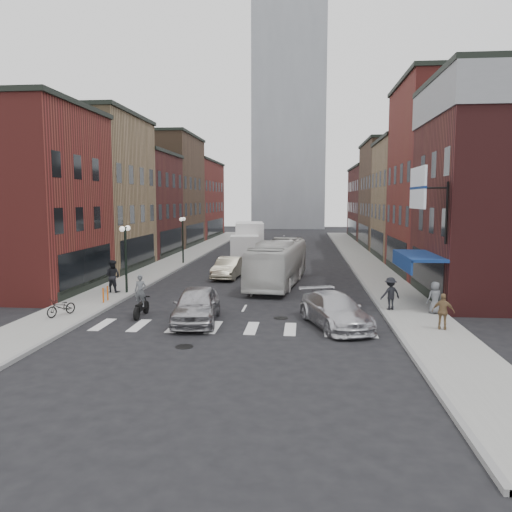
{
  "coord_description": "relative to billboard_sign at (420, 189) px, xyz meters",
  "views": [
    {
      "loc": [
        3.04,
        -24.34,
        5.65
      ],
      "look_at": [
        0.11,
        6.3,
        2.15
      ],
      "focal_mm": 35.0,
      "sensor_mm": 36.0,
      "label": 1
    }
  ],
  "objects": [
    {
      "name": "bike_rack",
      "position": [
        -16.19,
        0.8,
        -5.58
      ],
      "size": [
        0.08,
        0.68,
        0.8
      ],
      "color": "#D8590C",
      "rests_on": "sidewalk_left"
    },
    {
      "name": "sidewalk_left",
      "position": [
        -17.09,
        21.5,
        -6.06
      ],
      "size": [
        3.0,
        74.0,
        0.15
      ],
      "primitive_type": "cube",
      "color": "gray",
      "rests_on": "ground"
    },
    {
      "name": "sedan_left_far",
      "position": [
        -10.89,
        10.39,
        -5.38
      ],
      "size": [
        2.04,
        4.69,
        1.5
      ],
      "primitive_type": "imported",
      "rotation": [
        0.0,
        0.0,
        -0.1
      ],
      "color": "#BCB498",
      "rests_on": "ground"
    },
    {
      "name": "distant_tower",
      "position": [
        -8.59,
        77.5,
        18.87
      ],
      "size": [
        14.0,
        14.0,
        50.0
      ],
      "primitive_type": "cube",
      "color": "#9399A0",
      "rests_on": "ground"
    },
    {
      "name": "curb_right",
      "position": [
        -1.59,
        21.5,
        -6.13
      ],
      "size": [
        0.2,
        74.0,
        0.16
      ],
      "primitive_type": "cube",
      "color": "gray",
      "rests_on": "ground"
    },
    {
      "name": "parked_bicycle",
      "position": [
        -16.96,
        -2.62,
        -5.56
      ],
      "size": [
        1.16,
        1.69,
        0.84
      ],
      "primitive_type": "imported",
      "rotation": [
        0.0,
        0.0,
        -0.42
      ],
      "color": "black",
      "rests_on": "sidewalk_left"
    },
    {
      "name": "ped_right_c",
      "position": [
        0.81,
        -0.41,
        -5.21
      ],
      "size": [
        0.88,
        0.72,
        1.55
      ],
      "primitive_type": "imported",
      "rotation": [
        0.0,
        0.0,
        3.48
      ],
      "color": "slate",
      "rests_on": "sidewalk_right"
    },
    {
      "name": "awning_blue",
      "position": [
        0.34,
        2.0,
        -3.5
      ],
      "size": [
        1.8,
        5.0,
        0.78
      ],
      "color": "navy",
      "rests_on": "ground"
    },
    {
      "name": "streetlamp_near",
      "position": [
        -15.99,
        3.5,
        -3.22
      ],
      "size": [
        0.32,
        1.22,
        4.11
      ],
      "color": "black",
      "rests_on": "ground"
    },
    {
      "name": "ground",
      "position": [
        -8.59,
        -0.5,
        -6.13
      ],
      "size": [
        160.0,
        160.0,
        0.0
      ],
      "primitive_type": "plane",
      "color": "black",
      "rests_on": "ground"
    },
    {
      "name": "bldg_left_far_b",
      "position": [
        -23.58,
        48.5,
        -0.48
      ],
      "size": [
        10.3,
        16.2,
        11.3
      ],
      "color": "maroon",
      "rests_on": "ground"
    },
    {
      "name": "sidewalk_right",
      "position": [
        -0.09,
        21.5,
        -6.06
      ],
      "size": [
        3.0,
        74.0,
        0.15
      ],
      "primitive_type": "cube",
      "color": "gray",
      "rests_on": "ground"
    },
    {
      "name": "crosswalk_stripes",
      "position": [
        -8.59,
        -3.5,
        -6.13
      ],
      "size": [
        12.0,
        2.2,
        0.01
      ],
      "primitive_type": "cube",
      "color": "silver",
      "rests_on": "ground"
    },
    {
      "name": "bldg_right_mid_a",
      "position": [
        6.41,
        13.5,
        1.02
      ],
      "size": [
        10.3,
        10.2,
        14.3
      ],
      "color": "maroon",
      "rests_on": "ground"
    },
    {
      "name": "ped_right_b",
      "position": [
        0.38,
        -3.47,
        -5.21
      ],
      "size": [
        1.0,
        0.68,
        1.55
      ],
      "primitive_type": "imported",
      "rotation": [
        0.0,
        0.0,
        2.87
      ],
      "color": "brown",
      "rests_on": "sidewalk_right"
    },
    {
      "name": "billboard_sign",
      "position": [
        0.0,
        0.0,
        0.0
      ],
      "size": [
        1.52,
        3.0,
        3.7
      ],
      "color": "black",
      "rests_on": "ground"
    },
    {
      "name": "bldg_right_mid_b",
      "position": [
        6.41,
        23.5,
        -0.48
      ],
      "size": [
        10.3,
        10.2,
        11.3
      ],
      "color": "olive",
      "rests_on": "ground"
    },
    {
      "name": "bldg_left_far_a",
      "position": [
        -23.58,
        34.5,
        0.52
      ],
      "size": [
        10.3,
        12.2,
        13.3
      ],
      "color": "#4E3827",
      "rests_on": "ground"
    },
    {
      "name": "bldg_left_mid_b",
      "position": [
        -23.58,
        23.5,
        -0.98
      ],
      "size": [
        10.3,
        10.2,
        10.3
      ],
      "color": "#451819",
      "rests_on": "ground"
    },
    {
      "name": "streetlamp_far",
      "position": [
        -15.99,
        17.5,
        -3.22
      ],
      "size": [
        0.32,
        1.22,
        4.11
      ],
      "color": "black",
      "rests_on": "ground"
    },
    {
      "name": "ped_left_solo",
      "position": [
        -16.81,
        3.5,
        -5.02
      ],
      "size": [
        1.05,
        0.78,
        1.93
      ],
      "primitive_type": "imported",
      "rotation": [
        0.0,
        0.0,
        2.86
      ],
      "color": "black",
      "rests_on": "sidewalk_left"
    },
    {
      "name": "bldg_left_mid_a",
      "position": [
        -23.58,
        13.5,
        0.02
      ],
      "size": [
        10.3,
        10.2,
        12.3
      ],
      "color": "olive",
      "rests_on": "ground"
    },
    {
      "name": "curb_car",
      "position": [
        -4.12,
        -2.84,
        -5.4
      ],
      "size": [
        3.59,
        5.46,
        1.47
      ],
      "primitive_type": "imported",
      "rotation": [
        0.0,
        0.0,
        0.33
      ],
      "color": "silver",
      "rests_on": "ground"
    },
    {
      "name": "motorcycle_rider",
      "position": [
        -13.32,
        -1.89,
        -5.17
      ],
      "size": [
        0.57,
        2.03,
        2.07
      ],
      "rotation": [
        0.0,
        0.0,
        0.01
      ],
      "color": "black",
      "rests_on": "ground"
    },
    {
      "name": "sedan_left_near",
      "position": [
        -10.42,
        -2.69,
        -5.31
      ],
      "size": [
        2.34,
        4.96,
        1.64
      ],
      "primitive_type": "imported",
      "rotation": [
        0.0,
        0.0,
        0.09
      ],
      "color": "#ABAAAF",
      "rests_on": "ground"
    },
    {
      "name": "bldg_right_far_a",
      "position": [
        6.41,
        34.5,
        0.02
      ],
      "size": [
        10.3,
        12.2,
        12.3
      ],
      "color": "#4E3827",
      "rests_on": "ground"
    },
    {
      "name": "box_truck",
      "position": [
        -10.54,
        19.86,
        -4.39
      ],
      "size": [
        3.07,
        8.33,
        3.52
      ],
      "rotation": [
        0.0,
        0.0,
        0.12
      ],
      "color": "silver",
      "rests_on": "ground"
    },
    {
      "name": "curb_left",
      "position": [
        -15.59,
        21.5,
        -6.13
      ],
      "size": [
        0.2,
        74.0,
        0.16
      ],
      "primitive_type": "cube",
      "color": "gray",
      "rests_on": "ground"
    },
    {
      "name": "bldg_left_near",
      "position": [
        -23.58,
        4.0,
        -0.48
      ],
      "size": [
        10.3,
        9.2,
        11.3
      ],
      "color": "maroon",
      "rests_on": "ground"
    },
    {
      "name": "ped_right_a",
      "position": [
        -1.19,
        0.25,
        -5.17
      ],
      "size": [
        1.17,
        0.9,
        1.63
      ],
      "primitive_type": "imported",
      "rotation": [
        0.0,
        0.0,
        3.55
      ],
      "color": "black",
      "rests_on": "sidewalk_right"
    },
    {
      "name": "transit_bus",
      "position": [
        -7.21,
        7.96,
        -4.67
      ],
      "size": [
        3.7,
        10.75,
        2.93
      ],
      "primitive_type": "imported",
      "rotation": [
        0.0,
        0.0,
        -0.12
      ],
      "color": "silver",
      "rests_on": "ground"
    },
    {
      "name": "bldg_right_far_b",
      "position": [
        6.41,
        48.5,
        -0.98
      ],
      "size": [
        10.3,
        16.2,
        10.3
      ],
      "color": "#451819",
      "rests_on": "ground"
    }
  ]
}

